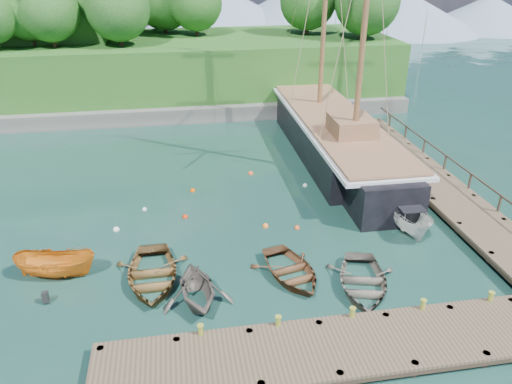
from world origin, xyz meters
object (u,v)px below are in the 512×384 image
at_px(rowboat_2, 291,276).
at_px(cabin_boat_white, 406,229).
at_px(rowboat_3, 362,288).
at_px(rowboat_0, 152,281).
at_px(motorboat_orange, 58,276).
at_px(schooner, 334,139).
at_px(rowboat_1, 198,302).

distance_m(rowboat_2, cabin_boat_white, 7.87).
bearing_deg(rowboat_2, cabin_boat_white, 9.99).
height_order(rowboat_3, cabin_boat_white, cabin_boat_white).
relative_size(rowboat_2, cabin_boat_white, 0.98).
distance_m(rowboat_0, motorboat_orange, 4.50).
bearing_deg(rowboat_2, rowboat_0, 159.96).
bearing_deg(schooner, rowboat_1, -124.53).
relative_size(rowboat_1, rowboat_3, 0.80).
distance_m(rowboat_1, rowboat_3, 7.37).
bearing_deg(schooner, cabin_boat_white, -86.33).
relative_size(rowboat_0, rowboat_3, 1.08).
xyz_separation_m(rowboat_1, schooner, (10.99, 15.64, 1.18)).
bearing_deg(rowboat_0, rowboat_2, -6.47).
relative_size(rowboat_0, schooner, 0.17).
bearing_deg(rowboat_3, schooner, 92.31).
height_order(rowboat_1, rowboat_2, rowboat_1).
bearing_deg(motorboat_orange, cabin_boat_white, -73.81).
height_order(rowboat_0, rowboat_1, rowboat_1).
bearing_deg(motorboat_orange, rowboat_3, -91.39).
bearing_deg(rowboat_2, motorboat_orange, 156.49).
height_order(rowboat_1, schooner, schooner).
relative_size(rowboat_3, motorboat_orange, 1.17).
height_order(motorboat_orange, cabin_boat_white, cabin_boat_white).
bearing_deg(rowboat_2, rowboat_1, -178.97).
bearing_deg(rowboat_3, rowboat_2, 169.83).
distance_m(rowboat_1, motorboat_orange, 7.00).
height_order(cabin_boat_white, schooner, schooner).
xyz_separation_m(cabin_boat_white, schooner, (-0.61, 11.29, 1.18)).
relative_size(rowboat_0, cabin_boat_white, 1.13).
xyz_separation_m(rowboat_1, cabin_boat_white, (11.61, 4.35, 0.00)).
relative_size(rowboat_2, rowboat_3, 0.93).
bearing_deg(schooner, rowboat_3, -102.29).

